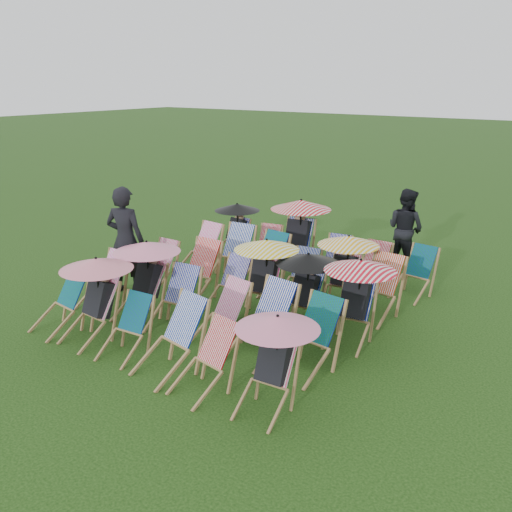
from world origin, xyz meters
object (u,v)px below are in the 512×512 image
Objects in this scene: deckchair_0 at (59,302)px; person_left at (125,240)px; person_rear at (405,229)px; deckchair_5 at (270,362)px; deckchair_29 at (414,273)px.

person_left is (-0.42, 1.77, 0.52)m from deckchair_0.
deckchair_0 is 1.90m from person_left.
person_rear is at bearing -148.42° from person_left.
deckchair_5 is 0.71× the size of person_rear.
person_left is at bearing 109.66° from deckchair_0.
person_left is at bearing -139.66° from deckchair_29.
person_left is (-4.37, -2.81, 0.54)m from deckchair_29.
person_rear reaches higher than deckchair_29.
person_rear is (3.19, 6.03, 0.37)m from deckchair_0.
deckchair_5 reaches higher than deckchair_29.
person_left reaches higher than deckchair_29.
deckchair_5 is at bearing 112.88° from person_rear.
deckchair_0 reaches higher than deckchair_29.
deckchair_5 is 6.06m from person_rear.
deckchair_5 is 1.34× the size of deckchair_29.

